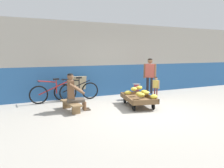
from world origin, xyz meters
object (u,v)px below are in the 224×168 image
sign_board (77,87)px  customer_child (156,86)px  low_bench (71,104)px  customer_adult (150,73)px  bicycle_near_left (54,93)px  banana_cart (138,99)px  bicycle_far_left (77,91)px  plastic_crate (136,95)px  vendor_seated (74,92)px  shopping_bag (149,97)px  weighing_scale (136,87)px

sign_board → customer_child: bearing=-30.1°
low_bench → customer_adult: bearing=11.3°
bicycle_near_left → low_bench: bearing=-79.3°
banana_cart → customer_adult: bearing=41.6°
banana_cart → bicycle_far_left: 2.39m
bicycle_near_left → bicycle_far_left: bearing=6.0°
plastic_crate → customer_adult: 1.01m
sign_board → customer_adult: (2.60, -1.08, 0.52)m
vendor_seated → low_bench: bearing=171.8°
sign_board → customer_child: size_ratio=1.01×
low_bench → customer_child: 3.31m
shopping_bag → customer_child: bearing=-13.6°
vendor_seated → customer_adult: customer_adult is taller
plastic_crate → sign_board: sign_board is taller
customer_adult → plastic_crate: bearing=-175.9°
sign_board → shopping_bag: bearing=-31.8°
banana_cart → low_bench: bearing=170.5°
sign_board → shopping_bag: 2.75m
low_bench → bicycle_far_left: bearing=67.8°
low_bench → plastic_crate: (2.67, 0.62, -0.05)m
bicycle_near_left → bicycle_far_left: 0.86m
low_bench → shopping_bag: low_bench is taller
plastic_crate → bicycle_near_left: size_ratio=0.22×
bicycle_far_left → customer_adult: size_ratio=1.08×
vendor_seated → sign_board: vendor_seated is taller
banana_cart → vendor_seated: bearing=170.5°
banana_cart → low_bench: banana_cart is taller
bicycle_far_left → bicycle_near_left: bearing=-174.0°
low_bench → banana_cart: bearing=-9.5°
bicycle_far_left → plastic_crate: bearing=-22.1°
weighing_scale → shopping_bag: weighing_scale is taller
bicycle_far_left → customer_adult: customer_adult is taller
sign_board → weighing_scale: bearing=-29.6°
plastic_crate → shopping_bag: 0.46m
shopping_bag → vendor_seated: bearing=-173.8°
plastic_crate → shopping_bag: (0.34, -0.31, -0.03)m
low_bench → vendor_seated: (0.09, -0.01, 0.37)m
bicycle_near_left → customer_child: bearing=-17.7°
banana_cart → bicycle_near_left: 2.97m
weighing_scale → shopping_bag: size_ratio=1.25×
bicycle_far_left → customer_child: 2.96m
vendor_seated → bicycle_far_left: bearing=70.9°
vendor_seated → customer_child: vendor_seated is taller
vendor_seated → customer_adult: bearing=11.9°
sign_board → shopping_bag: (2.32, -1.44, -0.31)m
weighing_scale → customer_adult: size_ratio=0.20×
banana_cart → bicycle_near_left: size_ratio=0.96×
bicycle_far_left → customer_adult: bearing=-16.5°
banana_cart → weighing_scale: 1.13m
banana_cart → sign_board: 2.56m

